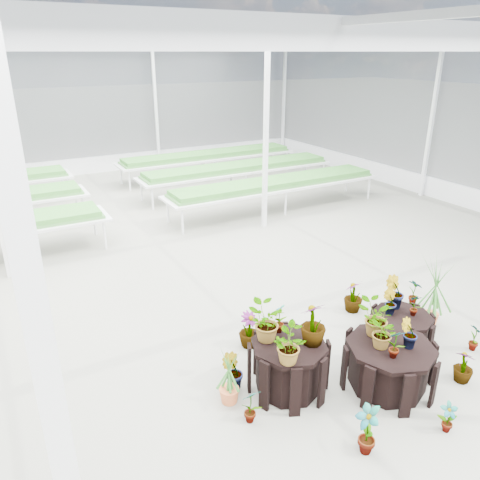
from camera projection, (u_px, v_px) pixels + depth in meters
ground_plane at (237, 333)px, 7.50m from camera, size 24.00×24.00×0.00m
greenhouse_shell at (236, 199)px, 6.66m from camera, size 18.00×24.00×4.50m
steel_frame at (236, 199)px, 6.66m from camera, size 18.00×24.00×4.50m
nursery_benches at (114, 196)px, 13.18m from camera, size 16.00×7.00×0.84m
plinth_tall at (288, 366)px, 6.15m from camera, size 1.33×1.33×0.71m
plinth_mid at (388, 366)px, 6.22m from camera, size 1.60×1.60×0.64m
plinth_low at (401, 327)px, 7.28m from camera, size 1.20×1.20×0.43m
nursery_plants at (348, 327)px, 6.51m from camera, size 4.35×3.00×1.33m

